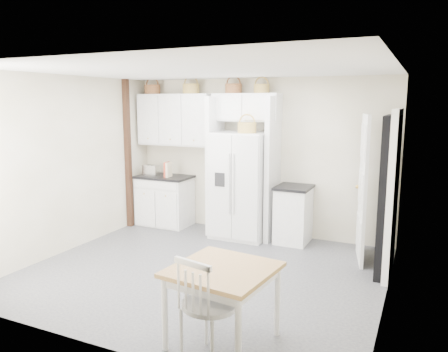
% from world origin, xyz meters
% --- Properties ---
extents(floor, '(4.50, 4.50, 0.00)m').
position_xyz_m(floor, '(0.00, 0.00, 0.00)').
color(floor, '#33343C').
rests_on(floor, ground).
extents(ceiling, '(4.50, 4.50, 0.00)m').
position_xyz_m(ceiling, '(0.00, 0.00, 2.60)').
color(ceiling, white).
rests_on(ceiling, wall_back).
extents(wall_back, '(4.50, 0.00, 4.50)m').
position_xyz_m(wall_back, '(0.00, 2.00, 1.30)').
color(wall_back, '#B4AB89').
rests_on(wall_back, floor).
extents(wall_left, '(0.00, 4.00, 4.00)m').
position_xyz_m(wall_left, '(-2.25, 0.00, 1.30)').
color(wall_left, '#B4AB89').
rests_on(wall_left, floor).
extents(wall_right, '(0.00, 4.00, 4.00)m').
position_xyz_m(wall_right, '(2.25, 0.00, 1.30)').
color(wall_right, '#B4AB89').
rests_on(wall_right, floor).
extents(refrigerator, '(0.90, 0.72, 1.73)m').
position_xyz_m(refrigerator, '(-0.15, 1.63, 0.87)').
color(refrigerator, silver).
rests_on(refrigerator, floor).
extents(base_cab_left, '(0.93, 0.59, 0.86)m').
position_xyz_m(base_cab_left, '(-1.68, 1.70, 0.43)').
color(base_cab_left, white).
rests_on(base_cab_left, floor).
extents(base_cab_right, '(0.49, 0.59, 0.87)m').
position_xyz_m(base_cab_right, '(0.72, 1.70, 0.43)').
color(base_cab_right, white).
rests_on(base_cab_right, floor).
extents(dining_table, '(0.97, 0.97, 0.73)m').
position_xyz_m(dining_table, '(0.96, -1.45, 0.36)').
color(dining_table, brown).
rests_on(dining_table, floor).
extents(windsor_chair, '(0.57, 0.54, 1.00)m').
position_xyz_m(windsor_chair, '(0.97, -1.75, 0.50)').
color(windsor_chair, white).
rests_on(windsor_chair, floor).
extents(counter_left, '(0.97, 0.63, 0.04)m').
position_xyz_m(counter_left, '(-1.68, 1.70, 0.88)').
color(counter_left, black).
rests_on(counter_left, base_cab_left).
extents(counter_right, '(0.53, 0.63, 0.04)m').
position_xyz_m(counter_right, '(0.72, 1.70, 0.89)').
color(counter_right, black).
rests_on(counter_right, base_cab_right).
extents(toaster, '(0.28, 0.17, 0.19)m').
position_xyz_m(toaster, '(-1.92, 1.63, 1.00)').
color(toaster, silver).
rests_on(toaster, counter_left).
extents(cookbook_red, '(0.05, 0.18, 0.26)m').
position_xyz_m(cookbook_red, '(-1.57, 1.62, 1.03)').
color(cookbook_red, '#B73822').
rests_on(cookbook_red, counter_left).
extents(cookbook_cream, '(0.05, 0.18, 0.26)m').
position_xyz_m(cookbook_cream, '(-1.53, 1.62, 1.03)').
color(cookbook_cream, beige).
rests_on(cookbook_cream, counter_left).
extents(basket_upper_a, '(0.29, 0.29, 0.16)m').
position_xyz_m(basket_upper_a, '(-1.98, 1.83, 2.43)').
color(basket_upper_a, '#583115').
rests_on(basket_upper_a, upper_cabinet).
extents(basket_upper_c, '(0.29, 0.29, 0.17)m').
position_xyz_m(basket_upper_c, '(-1.18, 1.83, 2.44)').
color(basket_upper_c, olive).
rests_on(basket_upper_c, upper_cabinet).
extents(basket_bridge_a, '(0.28, 0.28, 0.16)m').
position_xyz_m(basket_bridge_a, '(-0.39, 1.83, 2.43)').
color(basket_bridge_a, '#583115').
rests_on(basket_bridge_a, bridge_cabinet).
extents(basket_bridge_b, '(0.25, 0.25, 0.14)m').
position_xyz_m(basket_bridge_b, '(0.11, 1.83, 2.42)').
color(basket_bridge_b, olive).
rests_on(basket_bridge_b, bridge_cabinet).
extents(basket_fridge_b, '(0.30, 0.30, 0.16)m').
position_xyz_m(basket_fridge_b, '(-0.02, 1.53, 1.81)').
color(basket_fridge_b, olive).
rests_on(basket_fridge_b, refrigerator).
extents(upper_cabinet, '(1.40, 0.34, 0.90)m').
position_xyz_m(upper_cabinet, '(-1.50, 1.83, 1.90)').
color(upper_cabinet, white).
rests_on(upper_cabinet, wall_back).
extents(bridge_cabinet, '(1.12, 0.34, 0.45)m').
position_xyz_m(bridge_cabinet, '(-0.15, 1.83, 2.12)').
color(bridge_cabinet, white).
rests_on(bridge_cabinet, wall_back).
extents(fridge_panel_left, '(0.08, 0.60, 2.30)m').
position_xyz_m(fridge_panel_left, '(-0.66, 1.70, 1.15)').
color(fridge_panel_left, white).
rests_on(fridge_panel_left, floor).
extents(fridge_panel_right, '(0.08, 0.60, 2.30)m').
position_xyz_m(fridge_panel_right, '(0.36, 1.70, 1.15)').
color(fridge_panel_right, white).
rests_on(fridge_panel_right, floor).
extents(trim_post, '(0.09, 0.09, 2.60)m').
position_xyz_m(trim_post, '(-2.20, 1.35, 1.30)').
color(trim_post, '#322014').
rests_on(trim_post, floor).
extents(doorway_void, '(0.18, 0.85, 2.05)m').
position_xyz_m(doorway_void, '(2.16, 1.00, 1.02)').
color(doorway_void, black).
rests_on(doorway_void, floor).
extents(door_slab, '(0.21, 0.79, 2.05)m').
position_xyz_m(door_slab, '(1.80, 1.33, 1.02)').
color(door_slab, white).
rests_on(door_slab, floor).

